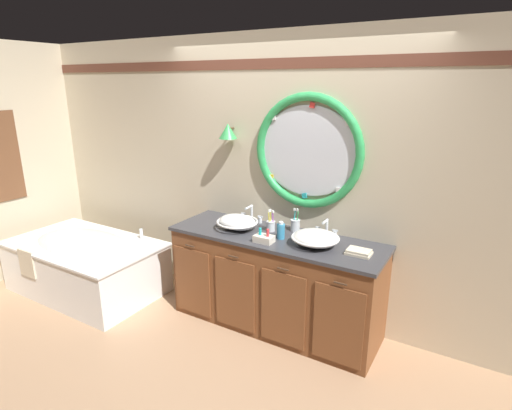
{
  "coord_description": "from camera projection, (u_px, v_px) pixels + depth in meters",
  "views": [
    {
      "loc": [
        1.61,
        -2.71,
        2.17
      ],
      "look_at": [
        -0.15,
        0.25,
        1.13
      ],
      "focal_mm": 28.65,
      "sensor_mm": 36.0,
      "label": 1
    }
  ],
  "objects": [
    {
      "name": "vanity_counter",
      "position": [
        275.0,
        281.0,
        3.69
      ],
      "size": [
        1.93,
        0.64,
        0.88
      ],
      "color": "brown",
      "rests_on": "ground_plane"
    },
    {
      "name": "sink_basin_right",
      "position": [
        315.0,
        238.0,
        3.34
      ],
      "size": [
        0.4,
        0.4,
        0.13
      ],
      "color": "white",
      "rests_on": "vanity_counter"
    },
    {
      "name": "bathtub",
      "position": [
        86.0,
        261.0,
        4.36
      ],
      "size": [
        1.62,
        0.95,
        0.66
      ],
      "color": "white",
      "rests_on": "ground_plane"
    },
    {
      "name": "back_wall_assembly",
      "position": [
        290.0,
        178.0,
        3.74
      ],
      "size": [
        6.4,
        0.26,
        2.6
      ],
      "color": "beige",
      "rests_on": "ground_plane"
    },
    {
      "name": "faucet_set_left",
      "position": [
        251.0,
        215.0,
        3.91
      ],
      "size": [
        0.24,
        0.13,
        0.17
      ],
      "color": "silver",
      "rests_on": "vanity_counter"
    },
    {
      "name": "sink_basin_left",
      "position": [
        237.0,
        222.0,
        3.71
      ],
      "size": [
        0.38,
        0.38,
        0.13
      ],
      "color": "white",
      "rests_on": "vanity_counter"
    },
    {
      "name": "faucet_set_right",
      "position": [
        326.0,
        229.0,
        3.54
      ],
      "size": [
        0.2,
        0.12,
        0.16
      ],
      "color": "silver",
      "rests_on": "vanity_counter"
    },
    {
      "name": "folded_hand_towel",
      "position": [
        359.0,
        252.0,
        3.18
      ],
      "size": [
        0.19,
        0.14,
        0.04
      ],
      "color": "beige",
      "rests_on": "vanity_counter"
    },
    {
      "name": "toiletry_basket",
      "position": [
        264.0,
        238.0,
        3.41
      ],
      "size": [
        0.16,
        0.11,
        0.12
      ],
      "color": "beige",
      "rests_on": "vanity_counter"
    },
    {
      "name": "toothbrush_holder_left",
      "position": [
        271.0,
        225.0,
        3.67
      ],
      "size": [
        0.08,
        0.08,
        0.2
      ],
      "color": "silver",
      "rests_on": "vanity_counter"
    },
    {
      "name": "toothbrush_holder_right",
      "position": [
        295.0,
        225.0,
        3.67
      ],
      "size": [
        0.09,
        0.09,
        0.21
      ],
      "color": "silver",
      "rests_on": "vanity_counter"
    },
    {
      "name": "ground_plane",
      "position": [
        256.0,
        336.0,
        3.64
      ],
      "size": [
        14.0,
        14.0,
        0.0
      ],
      "primitive_type": "plane",
      "color": "tan"
    },
    {
      "name": "soap_dispenser",
      "position": [
        281.0,
        231.0,
        3.48
      ],
      "size": [
        0.07,
        0.07,
        0.16
      ],
      "color": "#388EBC",
      "rests_on": "vanity_counter"
    }
  ]
}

